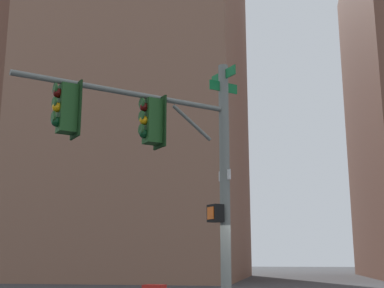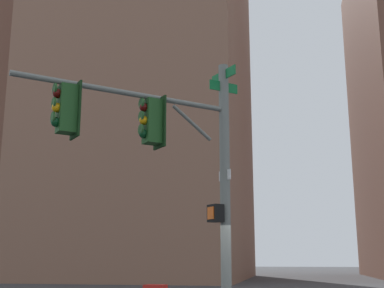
% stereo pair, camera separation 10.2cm
% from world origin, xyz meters
% --- Properties ---
extents(signal_pole_assembly, '(3.76, 4.12, 6.40)m').
position_xyz_m(signal_pole_assembly, '(-1.03, 1.31, 4.03)').
color(signal_pole_assembly, slate).
rests_on(signal_pole_assembly, ground_plane).
extents(building_glass_tower, '(29.99, 27.86, 65.09)m').
position_xyz_m(building_glass_tower, '(47.94, 34.21, 32.55)').
color(building_glass_tower, '#9EC6C1').
rests_on(building_glass_tower, ground_plane).
extents(building_brick_farside, '(22.55, 18.77, 49.77)m').
position_xyz_m(building_brick_farside, '(42.59, 21.99, 24.89)').
color(building_brick_farside, brown).
rests_on(building_brick_farside, ground_plane).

